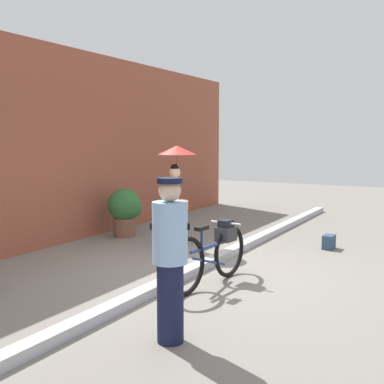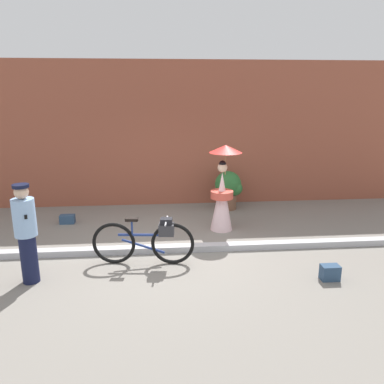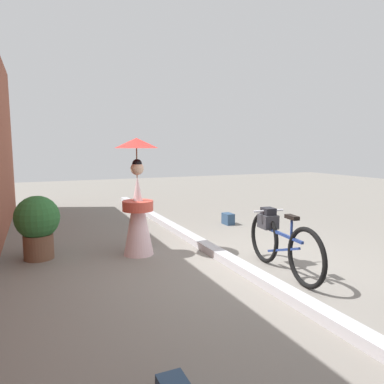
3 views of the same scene
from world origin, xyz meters
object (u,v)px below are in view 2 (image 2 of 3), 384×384
person_with_parasol (222,190)px  potted_plant_by_door (229,188)px  bicycle_near_officer (147,240)px  backpack_on_pavement (330,272)px  person_officer (26,232)px  backpack_spare (67,219)px

person_with_parasol → potted_plant_by_door: 1.56m
bicycle_near_officer → person_with_parasol: 2.28m
person_with_parasol → backpack_on_pavement: 2.89m
person_officer → bicycle_near_officer: bearing=15.1°
bicycle_near_officer → potted_plant_by_door: bearing=56.8°
backpack_on_pavement → backpack_spare: size_ratio=0.89×
person_with_parasol → backpack_on_pavement: person_with_parasol is taller
person_with_parasol → potted_plant_by_door: person_with_parasol is taller
person_officer → person_with_parasol: person_with_parasol is taller
person_officer → backpack_on_pavement: person_officer is taller
bicycle_near_officer → backpack_on_pavement: (2.94, -0.86, -0.31)m
backpack_on_pavement → bicycle_near_officer: bearing=163.7°
person_with_parasol → potted_plant_by_door: size_ratio=1.89×
bicycle_near_officer → backpack_spare: size_ratio=5.42×
person_with_parasol → backpack_on_pavement: (1.36, -2.44, -0.76)m
potted_plant_by_door → person_with_parasol: bearing=-105.8°
person_with_parasol → backpack_on_pavement: bearing=-60.8°
bicycle_near_officer → person_officer: bearing=-164.9°
potted_plant_by_door → backpack_spare: size_ratio=2.99×
person_officer → potted_plant_by_door: size_ratio=1.63×
backpack_spare → backpack_on_pavement: bearing=-32.9°
person_officer → person_with_parasol: 4.00m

